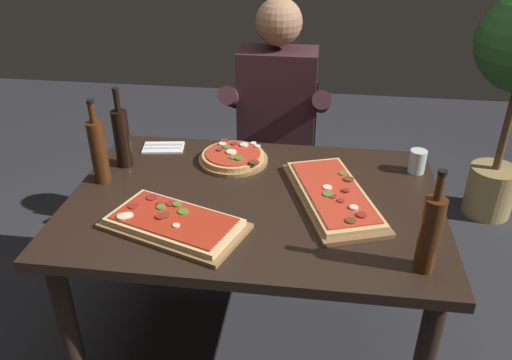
# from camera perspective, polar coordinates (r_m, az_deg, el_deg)

# --- Properties ---
(ground_plane) EXTENTS (6.40, 6.40, 0.00)m
(ground_plane) POSITION_cam_1_polar(r_m,az_deg,el_deg) (2.42, -0.16, -17.04)
(ground_plane) COLOR #2D2D33
(dining_table) EXTENTS (1.40, 0.96, 0.74)m
(dining_table) POSITION_cam_1_polar(r_m,az_deg,el_deg) (2.00, -0.19, -4.32)
(dining_table) COLOR black
(dining_table) RESTS_ON ground_plane
(pizza_rectangular_front) EXTENTS (0.54, 0.40, 0.05)m
(pizza_rectangular_front) POSITION_cam_1_polar(r_m,az_deg,el_deg) (1.80, -9.05, -4.74)
(pizza_rectangular_front) COLOR olive
(pizza_rectangular_front) RESTS_ON dining_table
(pizza_rectangular_left) EXTENTS (0.42, 0.61, 0.05)m
(pizza_rectangular_left) POSITION_cam_1_polar(r_m,az_deg,el_deg) (1.95, 8.54, -1.68)
(pizza_rectangular_left) COLOR brown
(pizza_rectangular_left) RESTS_ON dining_table
(pizza_round_far) EXTENTS (0.30, 0.30, 0.05)m
(pizza_round_far) POSITION_cam_1_polar(r_m,az_deg,el_deg) (2.20, -2.53, 2.53)
(pizza_round_far) COLOR olive
(pizza_round_far) RESTS_ON dining_table
(wine_bottle_dark) EXTENTS (0.07, 0.07, 0.34)m
(wine_bottle_dark) POSITION_cam_1_polar(r_m,az_deg,el_deg) (1.62, 18.71, -5.55)
(wine_bottle_dark) COLOR #47230F
(wine_bottle_dark) RESTS_ON dining_table
(oil_bottle_amber) EXTENTS (0.06, 0.06, 0.34)m
(oil_bottle_amber) POSITION_cam_1_polar(r_m,az_deg,el_deg) (2.09, -17.03, 3.17)
(oil_bottle_amber) COLOR #47230F
(oil_bottle_amber) RESTS_ON dining_table
(vinegar_bottle_green) EXTENTS (0.07, 0.07, 0.34)m
(vinegar_bottle_green) POSITION_cam_1_polar(r_m,az_deg,el_deg) (2.19, -14.62, 4.65)
(vinegar_bottle_green) COLOR black
(vinegar_bottle_green) RESTS_ON dining_table
(tumbler_near_camera) EXTENTS (0.07, 0.07, 0.10)m
(tumbler_near_camera) POSITION_cam_1_polar(r_m,az_deg,el_deg) (2.21, 17.40, 1.85)
(tumbler_near_camera) COLOR silver
(tumbler_near_camera) RESTS_ON dining_table
(napkin_cutlery_set) EXTENTS (0.19, 0.14, 0.01)m
(napkin_cutlery_set) POSITION_cam_1_polar(r_m,az_deg,el_deg) (2.36, -10.20, 3.56)
(napkin_cutlery_set) COLOR white
(napkin_cutlery_set) RESTS_ON dining_table
(diner_chair) EXTENTS (0.44, 0.44, 0.87)m
(diner_chair) POSITION_cam_1_polar(r_m,az_deg,el_deg) (2.82, 2.37, 2.71)
(diner_chair) COLOR black
(diner_chair) RESTS_ON ground_plane
(seated_diner) EXTENTS (0.53, 0.41, 1.33)m
(seated_diner) POSITION_cam_1_polar(r_m,az_deg,el_deg) (2.60, 2.23, 6.54)
(seated_diner) COLOR #23232D
(seated_diner) RESTS_ON ground_plane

